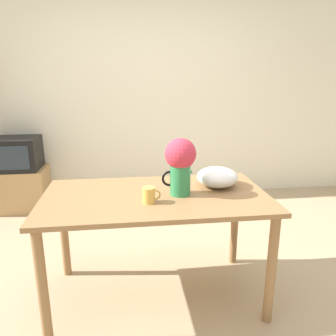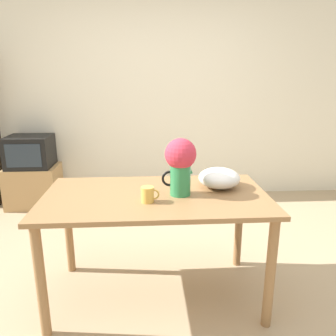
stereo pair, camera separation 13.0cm
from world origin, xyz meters
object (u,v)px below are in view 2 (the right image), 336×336
flower_vase (180,162)px  tv_set (30,152)px  coffee_mug (148,195)px  white_bowl (219,178)px

flower_vase → tv_set: size_ratio=0.76×
flower_vase → coffee_mug: size_ratio=3.28×
flower_vase → coffee_mug: 0.30m
flower_vase → white_bowl: bearing=24.0°
flower_vase → white_bowl: size_ratio=1.30×
coffee_mug → tv_set: 2.35m
flower_vase → tv_set: (-1.57, 1.79, -0.31)m
white_bowl → tv_set: bearing=138.0°
white_bowl → tv_set: 2.50m
coffee_mug → white_bowl: 0.55m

